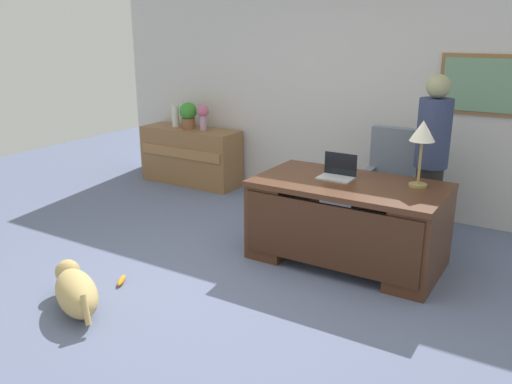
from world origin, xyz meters
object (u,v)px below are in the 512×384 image
(dog_toy_bone, at_px, (121,280))
(person_standing, at_px, (431,160))
(laptop, at_px, (338,172))
(desk_lamp, at_px, (422,135))
(vase_with_flowers, at_px, (203,114))
(potted_plant, at_px, (188,114))
(credenza, at_px, (191,156))
(armchair, at_px, (392,189))
(desk, at_px, (347,220))
(dog_lying, at_px, (75,290))
(vase_empty, at_px, (175,116))

(dog_toy_bone, bearing_deg, person_standing, 48.03)
(laptop, bearing_deg, dog_toy_bone, -130.85)
(desk_lamp, distance_m, dog_toy_bone, 2.89)
(vase_with_flowers, height_order, potted_plant, potted_plant)
(credenza, distance_m, armchair, 3.04)
(credenza, distance_m, vase_with_flowers, 0.65)
(desk, bearing_deg, dog_toy_bone, -136.09)
(armchair, distance_m, dog_lying, 3.29)
(person_standing, distance_m, dog_lying, 3.46)
(person_standing, distance_m, potted_plant, 3.47)
(dog_toy_bone, bearing_deg, laptop, 49.15)
(desk_lamp, relative_size, vase_with_flowers, 1.69)
(desk, relative_size, laptop, 5.37)
(vase_empty, relative_size, potted_plant, 0.85)
(vase_empty, bearing_deg, person_standing, -8.54)
(vase_empty, distance_m, potted_plant, 0.23)
(dog_lying, xyz_separation_m, laptop, (1.31, 2.03, 0.68))
(credenza, relative_size, person_standing, 0.84)
(desk_lamp, bearing_deg, armchair, 121.58)
(armchair, height_order, dog_lying, armchair)
(armchair, bearing_deg, person_standing, -18.46)
(laptop, relative_size, vase_with_flowers, 0.92)
(vase_with_flowers, distance_m, potted_plant, 0.25)
(desk_lamp, relative_size, dog_toy_bone, 2.98)
(desk_lamp, height_order, dog_toy_bone, desk_lamp)
(dog_lying, height_order, desk_lamp, desk_lamp)
(desk, distance_m, dog_lying, 2.43)
(desk, bearing_deg, armchair, 82.50)
(vase_empty, distance_m, dog_toy_bone, 3.36)
(dog_lying, bearing_deg, dog_toy_bone, 91.54)
(desk, height_order, armchair, armchair)
(vase_with_flowers, bearing_deg, credenza, -179.66)
(potted_plant, xyz_separation_m, dog_toy_bone, (1.42, -2.78, -0.95))
(vase_empty, bearing_deg, credenza, -0.31)
(dog_lying, xyz_separation_m, potted_plant, (-1.43, 3.28, 0.82))
(dog_lying, bearing_deg, armchair, 60.89)
(vase_empty, bearing_deg, potted_plant, 0.00)
(person_standing, relative_size, vase_with_flowers, 4.90)
(armchair, bearing_deg, credenza, 172.15)
(dog_toy_bone, bearing_deg, potted_plant, 117.08)
(credenza, height_order, armchair, armchair)
(credenza, bearing_deg, dog_toy_bone, -63.24)
(desk, bearing_deg, person_standing, 56.92)
(desk, distance_m, vase_empty, 3.45)
(potted_plant, bearing_deg, laptop, -24.34)
(vase_empty, bearing_deg, dog_lying, -63.06)
(credenza, relative_size, vase_with_flowers, 4.11)
(armchair, xyz_separation_m, vase_empty, (-3.26, 0.42, 0.44))
(armchair, distance_m, laptop, 0.94)
(desk, relative_size, person_standing, 1.00)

